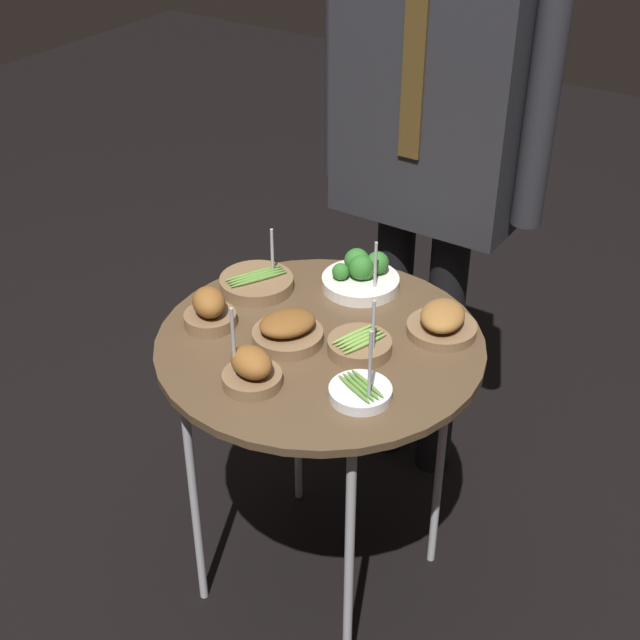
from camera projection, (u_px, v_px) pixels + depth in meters
ground_plane at (320, 576)px, 2.24m from camera, size 8.00×8.00×0.00m
serving_cart at (320, 360)px, 1.87m from camera, size 0.68×0.68×0.72m
bowl_roast_far_rim at (288, 331)px, 1.82m from camera, size 0.15×0.15×0.07m
bowl_asparagus_front_right at (361, 392)px, 1.67m from camera, size 0.12×0.12×0.17m
bowl_roast_front_left at (442, 322)px, 1.85m from camera, size 0.15×0.15×0.07m
bowl_roast_near_rim at (210, 311)px, 1.87m from camera, size 0.11×0.11×0.09m
bowl_roast_mid_right at (252, 370)px, 1.70m from camera, size 0.12×0.12×0.17m
bowl_broccoli_mid_left at (361, 275)px, 2.00m from camera, size 0.18×0.18×0.14m
bowl_asparagus_front_center at (360, 345)px, 1.80m from camera, size 0.13×0.13×0.14m
bowl_asparagus_back_left at (257, 283)px, 2.00m from camera, size 0.17×0.17×0.14m
waiter_figure at (432, 129)px, 2.08m from camera, size 0.58×0.22×1.58m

